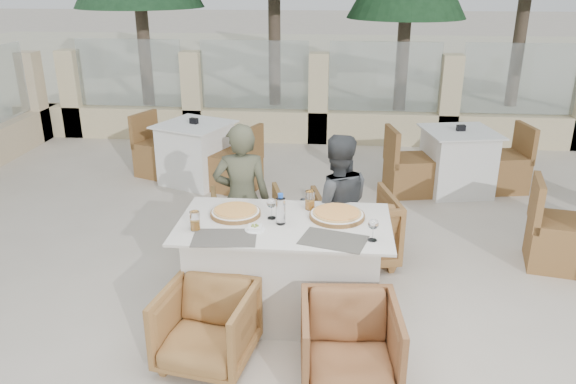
# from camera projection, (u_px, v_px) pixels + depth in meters

# --- Properties ---
(ground) EXTENTS (80.00, 80.00, 0.00)m
(ground) POSITION_uv_depth(u_px,v_px,m) (291.00, 305.00, 4.56)
(ground) COLOR beige
(ground) RESTS_ON ground
(sand_patch) EXTENTS (30.00, 16.00, 0.01)m
(sand_patch) POSITION_uv_depth(u_px,v_px,m) (331.00, 60.00, 17.55)
(sand_patch) COLOR beige
(sand_patch) RESTS_ON ground
(perimeter_wall_far) EXTENTS (10.00, 0.34, 1.60)m
(perimeter_wall_far) POSITION_uv_depth(u_px,v_px,m) (318.00, 92.00, 8.72)
(perimeter_wall_far) COLOR beige
(perimeter_wall_far) RESTS_ON ground
(dining_table) EXTENTS (1.60, 0.90, 0.77)m
(dining_table) POSITION_uv_depth(u_px,v_px,m) (284.00, 268.00, 4.35)
(dining_table) COLOR silver
(dining_table) RESTS_ON ground
(placemat_near_left) EXTENTS (0.48, 0.34, 0.00)m
(placemat_near_left) POSITION_uv_depth(u_px,v_px,m) (224.00, 238.00, 3.97)
(placemat_near_left) COLOR #555048
(placemat_near_left) RESTS_ON dining_table
(placemat_near_right) EXTENTS (0.51, 0.41, 0.00)m
(placemat_near_right) POSITION_uv_depth(u_px,v_px,m) (333.00, 240.00, 3.93)
(placemat_near_right) COLOR #514D45
(placemat_near_right) RESTS_ON dining_table
(pizza_left) EXTENTS (0.41, 0.41, 0.05)m
(pizza_left) POSITION_uv_depth(u_px,v_px,m) (236.00, 212.00, 4.34)
(pizza_left) COLOR orange
(pizza_left) RESTS_ON dining_table
(pizza_right) EXTENTS (0.53, 0.53, 0.06)m
(pizza_right) POSITION_uv_depth(u_px,v_px,m) (337.00, 214.00, 4.29)
(pizza_right) COLOR orange
(pizza_right) RESTS_ON dining_table
(water_bottle) EXTENTS (0.09, 0.09, 0.24)m
(water_bottle) POSITION_uv_depth(u_px,v_px,m) (281.00, 209.00, 4.15)
(water_bottle) COLOR silver
(water_bottle) RESTS_ON dining_table
(wine_glass_centre) EXTENTS (0.10, 0.10, 0.18)m
(wine_glass_centre) POSITION_uv_depth(u_px,v_px,m) (272.00, 207.00, 4.25)
(wine_glass_centre) COLOR white
(wine_glass_centre) RESTS_ON dining_table
(wine_glass_corner) EXTENTS (0.10, 0.10, 0.18)m
(wine_glass_corner) POSITION_uv_depth(u_px,v_px,m) (373.00, 229.00, 3.90)
(wine_glass_corner) COLOR silver
(wine_glass_corner) RESTS_ON dining_table
(beer_glass_left) EXTENTS (0.09, 0.09, 0.14)m
(beer_glass_left) POSITION_uv_depth(u_px,v_px,m) (195.00, 221.00, 4.07)
(beer_glass_left) COLOR orange
(beer_glass_left) RESTS_ON dining_table
(beer_glass_right) EXTENTS (0.08, 0.08, 0.15)m
(beer_glass_right) POSITION_uv_depth(u_px,v_px,m) (310.00, 200.00, 4.43)
(beer_glass_right) COLOR orange
(beer_glass_right) RESTS_ON dining_table
(olive_dish) EXTENTS (0.14, 0.14, 0.04)m
(olive_dish) POSITION_uv_depth(u_px,v_px,m) (255.00, 227.00, 4.08)
(olive_dish) COLOR white
(olive_dish) RESTS_ON dining_table
(armchair_far_left) EXTENTS (0.81, 0.82, 0.61)m
(armchair_far_left) POSITION_uv_depth(u_px,v_px,m) (248.00, 223.00, 5.33)
(armchair_far_left) COLOR olive
(armchair_far_left) RESTS_ON ground
(armchair_far_right) EXTENTS (0.86, 0.88, 0.66)m
(armchair_far_right) POSITION_uv_depth(u_px,v_px,m) (354.00, 227.00, 5.18)
(armchair_far_right) COLOR olive
(armchair_far_right) RESTS_ON ground
(armchair_near_left) EXTENTS (0.70, 0.71, 0.56)m
(armchair_near_left) POSITION_uv_depth(u_px,v_px,m) (207.00, 327.00, 3.80)
(armchair_near_left) COLOR olive
(armchair_near_left) RESTS_ON ground
(armchair_near_right) EXTENTS (0.67, 0.69, 0.58)m
(armchair_near_right) POSITION_uv_depth(u_px,v_px,m) (350.00, 345.00, 3.60)
(armchair_near_right) COLOR brown
(armchair_near_right) RESTS_ON ground
(diner_left) EXTENTS (0.54, 0.39, 1.36)m
(diner_left) POSITION_uv_depth(u_px,v_px,m) (242.00, 199.00, 4.90)
(diner_left) COLOR #4B4D38
(diner_left) RESTS_ON ground
(diner_right) EXTENTS (0.71, 0.60, 1.30)m
(diner_right) POSITION_uv_depth(u_px,v_px,m) (336.00, 208.00, 4.79)
(diner_right) COLOR #393C3E
(diner_right) RESTS_ON ground
(bg_table_a) EXTENTS (1.83, 1.38, 0.77)m
(bg_table_a) POSITION_uv_depth(u_px,v_px,m) (196.00, 153.00, 7.14)
(bg_table_a) COLOR white
(bg_table_a) RESTS_ON ground
(bg_table_b) EXTENTS (1.77, 1.12, 0.77)m
(bg_table_b) POSITION_uv_depth(u_px,v_px,m) (457.00, 161.00, 6.82)
(bg_table_b) COLOR silver
(bg_table_b) RESTS_ON ground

